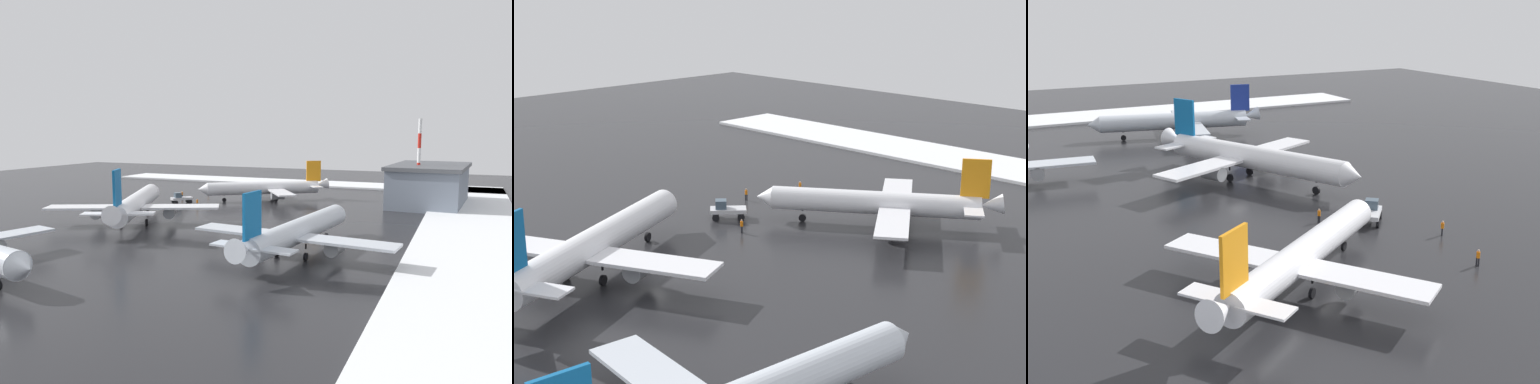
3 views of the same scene
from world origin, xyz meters
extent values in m
plane|color=#232326|center=(0.00, 0.00, 0.00)|extent=(240.00, 240.00, 0.00)
cube|color=white|center=(-67.00, 0.00, 0.24)|extent=(14.00, 116.00, 0.48)
cylinder|color=white|center=(29.30, -6.09, 2.99)|extent=(16.82, 22.84, 2.91)
cone|color=white|center=(21.51, 5.36, 2.99)|extent=(3.44, 3.25, 2.76)
cone|color=white|center=(37.18, -17.68, 3.50)|extent=(3.76, 3.91, 2.83)
cube|color=white|center=(24.95, -12.15, 2.74)|extent=(11.30, 9.36, 0.31)
cylinder|color=gray|center=(26.12, -10.84, 1.88)|extent=(3.05, 3.36, 1.71)
cube|color=white|center=(36.54, -4.27, 2.74)|extent=(11.30, 9.36, 0.31)
cylinder|color=gray|center=(34.88, -4.88, 1.88)|extent=(3.05, 3.36, 1.71)
cube|color=orange|center=(36.03, -15.99, 6.67)|extent=(2.18, 3.00, 4.79)
cube|color=white|center=(33.81, -17.29, 3.33)|extent=(4.64, 4.15, 0.21)
cube|color=white|center=(38.05, -14.40, 3.33)|extent=(4.64, 4.15, 0.21)
cylinder|color=black|center=(24.25, 1.33, 1.71)|extent=(0.21, 0.21, 0.60)
cylinder|color=black|center=(24.25, 1.33, 0.47)|extent=(0.78, 0.95, 0.94)
cylinder|color=black|center=(29.19, -9.27, 1.71)|extent=(0.21, 0.21, 0.60)
cylinder|color=black|center=(29.19, -9.27, 0.47)|extent=(0.78, 0.95, 0.94)
cylinder|color=black|center=(32.30, -7.15, 1.71)|extent=(0.21, 0.21, 0.60)
cylinder|color=black|center=(32.30, -7.15, 0.47)|extent=(0.78, 0.95, 0.94)
cube|color=silver|center=(-15.83, -21.32, 2.94)|extent=(5.22, 12.28, 0.33)
cylinder|color=gray|center=(-15.55, -23.19, 2.02)|extent=(3.29, 2.14, 1.84)
cylinder|color=white|center=(-3.61, 4.49, 3.47)|extent=(28.30, 15.71, 3.37)
cone|color=white|center=(10.90, 11.33, 3.47)|extent=(3.51, 3.91, 3.20)
cone|color=white|center=(-18.30, -2.43, 4.06)|extent=(4.42, 4.10, 3.27)
cube|color=white|center=(-9.76, 10.57, 3.17)|extent=(9.43, 13.50, 0.36)
cylinder|color=gray|center=(-8.47, 8.99, 2.18)|extent=(3.89, 3.23, 1.98)
cube|color=white|center=(-2.84, -4.12, 3.17)|extent=(9.43, 13.50, 0.36)
cylinder|color=gray|center=(-3.23, -2.11, 2.18)|extent=(3.89, 3.23, 1.98)
cube|color=#0C5999|center=(-16.15, -1.42, 7.72)|extent=(3.73, 2.01, 5.54)
cube|color=white|center=(-17.24, 1.35, 3.86)|extent=(4.36, 5.40, 0.24)
cube|color=white|center=(-14.71, -4.02, 3.86)|extent=(4.36, 5.40, 0.24)
cylinder|color=black|center=(5.79, 8.93, 1.98)|extent=(0.24, 0.24, 0.69)
cylinder|color=black|center=(5.79, 8.93, 0.54)|extent=(1.13, 0.78, 1.09)
cylinder|color=black|center=(-7.23, 5.20, 1.98)|extent=(0.24, 0.24, 0.69)
cylinder|color=black|center=(-7.23, 5.20, 0.54)|extent=(1.13, 0.78, 1.09)
cylinder|color=black|center=(-5.37, 1.26, 1.98)|extent=(0.24, 0.24, 0.69)
cylinder|color=black|center=(-5.37, 1.26, 0.54)|extent=(1.13, 0.78, 1.09)
cylinder|color=silver|center=(-38.03, 4.10, 3.14)|extent=(8.65, 26.93, 3.05)
cone|color=silver|center=(-41.10, -10.10, 3.14)|extent=(3.28, 2.71, 2.90)
cone|color=silver|center=(-34.93, 18.47, 3.68)|extent=(3.21, 3.68, 2.96)
cube|color=silver|center=(-30.28, 5.17, 2.87)|extent=(12.22, 6.31, 0.32)
cylinder|color=gray|center=(-32.13, 5.11, 1.97)|extent=(2.40, 3.36, 1.79)
cube|color=silver|center=(-44.65, 8.28, 2.87)|extent=(12.22, 6.31, 0.32)
cylinder|color=gray|center=(-42.99, 7.46, 1.97)|extent=(2.40, 3.36, 1.79)
cube|color=navy|center=(-35.39, 16.36, 6.99)|extent=(1.07, 3.57, 5.02)
cube|color=silver|center=(-32.79, 15.62, 3.50)|extent=(4.70, 3.19, 0.22)
cube|color=silver|center=(-38.05, 16.76, 3.50)|extent=(4.70, 3.19, 0.22)
cylinder|color=black|center=(-40.02, -5.10, 1.79)|extent=(0.22, 0.22, 0.63)
cylinder|color=black|center=(-40.02, -5.10, 0.49)|extent=(0.51, 1.03, 0.99)
cylinder|color=black|center=(-35.54, 6.31, 1.79)|extent=(0.22, 0.22, 0.63)
cylinder|color=black|center=(-35.54, 6.31, 0.49)|extent=(0.51, 1.03, 0.99)
cylinder|color=black|center=(-39.39, 7.14, 1.79)|extent=(0.22, 0.22, 0.63)
cylinder|color=black|center=(-39.39, 7.14, 0.49)|extent=(0.51, 1.03, 0.99)
cube|color=silver|center=(18.37, 8.82, 1.15)|extent=(4.91, 4.69, 0.50)
cube|color=#3F5160|center=(17.68, 9.42, 1.95)|extent=(2.04, 2.05, 1.10)
cylinder|color=black|center=(16.51, 9.14, 0.45)|extent=(0.89, 0.83, 0.90)
cylinder|color=black|center=(17.82, 10.62, 0.45)|extent=(0.89, 0.83, 0.90)
cylinder|color=black|center=(18.93, 7.01, 0.45)|extent=(0.89, 0.83, 0.90)
cylinder|color=black|center=(20.24, 8.50, 0.45)|extent=(0.89, 0.83, 0.90)
cylinder|color=black|center=(15.63, 3.38, 0.42)|extent=(0.16, 0.16, 0.85)
cylinder|color=black|center=(15.81, 3.48, 0.42)|extent=(0.16, 0.16, 0.85)
cylinder|color=orange|center=(15.72, 3.43, 1.16)|extent=(0.36, 0.36, 0.62)
sphere|color=tan|center=(15.72, 3.43, 1.59)|extent=(0.24, 0.24, 0.24)
cylinder|color=black|center=(25.72, 13.16, 0.42)|extent=(0.16, 0.16, 0.85)
cylinder|color=black|center=(25.57, 13.28, 0.42)|extent=(0.16, 0.16, 0.85)
cylinder|color=orange|center=(25.65, 13.22, 1.16)|extent=(0.36, 0.36, 0.62)
sphere|color=tan|center=(25.65, 13.22, 1.59)|extent=(0.24, 0.24, 0.24)
cylinder|color=black|center=(33.67, 10.57, 0.42)|extent=(0.16, 0.16, 0.85)
cylinder|color=black|center=(33.84, 10.66, 0.42)|extent=(0.16, 0.16, 0.85)
cylinder|color=orange|center=(33.75, 10.61, 1.16)|extent=(0.36, 0.36, 0.62)
sphere|color=tan|center=(33.75, 10.61, 1.59)|extent=(0.24, 0.24, 0.24)
camera|label=1|loc=(-75.27, -49.07, 16.49)|focal=35.00mm
camera|label=2|loc=(-45.30, -62.82, 30.65)|focal=55.00mm
camera|label=3|loc=(75.95, -32.96, 24.88)|focal=45.00mm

